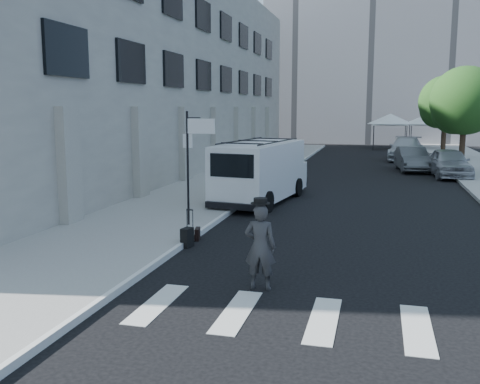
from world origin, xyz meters
The scene contains 16 objects.
ground centered at (0.00, 0.00, 0.00)m, with size 120.00×120.00×0.00m, color black.
sidewalk_left centered at (-4.25, 16.00, 0.07)m, with size 4.50×48.00×0.15m, color gray.
building_left centered at (-11.50, 18.00, 6.00)m, with size 10.00×44.00×12.00m, color gray.
building_far centered at (2.00, 50.00, 12.50)m, with size 22.00×12.00×25.00m, color slate.
sign_pole centered at (-2.36, 3.20, 2.65)m, with size 1.03×0.07×3.50m.
tree_near centered at (7.50, 20.15, 3.97)m, with size 3.80×3.83×6.03m.
tree_far centered at (7.50, 29.15, 3.97)m, with size 3.80×3.83×6.03m.
tent_left centered at (4.00, 38.00, 2.71)m, with size 4.00×4.00×3.20m.
tent_right centered at (7.20, 38.50, 2.71)m, with size 4.00×4.00×3.20m.
businessman centered at (0.74, -1.66, 0.91)m, with size 0.66×0.43×1.81m, color #333336.
briefcase centered at (-1.90, 2.00, 0.17)m, with size 0.12×0.44×0.34m, color black.
suitcase centered at (-1.90, 1.15, 0.27)m, with size 0.29×0.40×1.02m.
cargo_van centered at (-1.47, 8.65, 1.22)m, with size 2.88×6.51×2.37m.
parked_car_a centered at (6.80, 18.67, 0.79)m, with size 1.86×4.63×1.58m, color #A3A4AA.
parked_car_b centered at (5.00, 21.11, 0.72)m, with size 1.52×4.37×1.44m, color #515358.
parked_car_c centered at (5.00, 28.00, 0.81)m, with size 2.27×5.59×1.62m, color #B2B5BB.
Camera 1 is at (3.02, -12.16, 3.76)m, focal length 40.00 mm.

